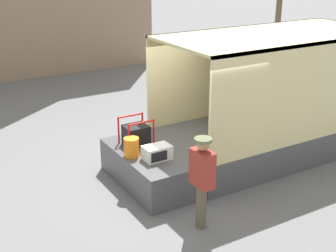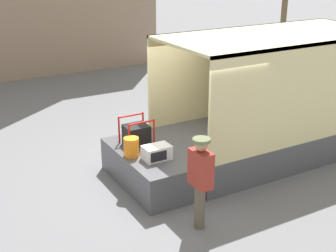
{
  "view_description": "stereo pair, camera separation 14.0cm",
  "coord_description": "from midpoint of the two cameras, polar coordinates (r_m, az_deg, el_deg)",
  "views": [
    {
      "loc": [
        -4.55,
        -7.41,
        4.42
      ],
      "look_at": [
        -0.28,
        -0.2,
        1.24
      ],
      "focal_mm": 50.0,
      "sensor_mm": 36.0,
      "label": 1
    },
    {
      "loc": [
        -4.43,
        -7.48,
        4.42
      ],
      "look_at": [
        -0.28,
        -0.2,
        1.24
      ],
      "focal_mm": 50.0,
      "sensor_mm": 36.0,
      "label": 2
    }
  ],
  "objects": [
    {
      "name": "ground_plane",
      "position": [
        9.76,
        1.28,
        -6.15
      ],
      "size": [
        160.0,
        160.0,
        0.0
      ],
      "primitive_type": "plane",
      "color": "slate"
    },
    {
      "name": "box_truck",
      "position": [
        12.03,
        19.15,
        2.71
      ],
      "size": [
        7.07,
        2.37,
        2.74
      ],
      "color": "white",
      "rests_on": "ground"
    },
    {
      "name": "tailgate_deck",
      "position": [
        9.35,
        -1.78,
        -5.07
      ],
      "size": [
        1.17,
        2.25,
        0.69
      ],
      "primitive_type": "cube",
      "color": "#4C4C51",
      "rests_on": "ground"
    },
    {
      "name": "microwave",
      "position": [
        8.82,
        -0.92,
        -3.26
      ],
      "size": [
        0.52,
        0.35,
        0.27
      ],
      "color": "white",
      "rests_on": "tailgate_deck"
    },
    {
      "name": "portable_generator",
      "position": [
        9.48,
        -3.35,
        -1.03
      ],
      "size": [
        0.58,
        0.52,
        0.57
      ],
      "color": "black",
      "rests_on": "tailgate_deck"
    },
    {
      "name": "orange_bucket",
      "position": [
        8.97,
        -4.05,
        -2.57
      ],
      "size": [
        0.3,
        0.3,
        0.37
      ],
      "color": "orange",
      "rests_on": "tailgate_deck"
    },
    {
      "name": "worker_person",
      "position": [
        7.65,
        4.51,
        -5.93
      ],
      "size": [
        0.29,
        0.44,
        1.62
      ],
      "color": "brown",
      "rests_on": "ground"
    }
  ]
}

